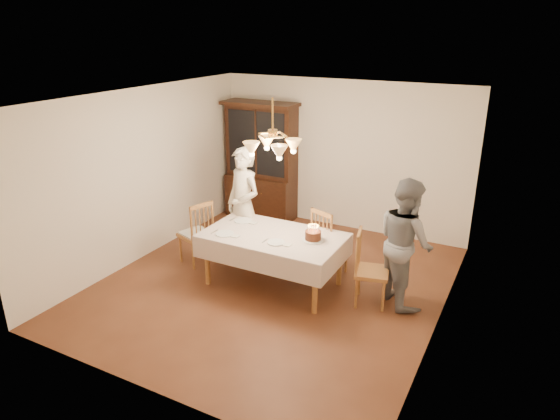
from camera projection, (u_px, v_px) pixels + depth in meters
The scene contains 14 objects.
ground at pixel (273, 284), 7.05m from camera, with size 5.00×5.00×0.00m, color #542918.
room_shell at pixel (273, 177), 6.50m from camera, with size 5.00×5.00×5.00m.
dining_table at pixel (273, 240), 6.81m from camera, with size 1.90×1.10×0.76m.
china_hutch at pixel (261, 163), 9.20m from camera, with size 1.38×0.54×2.16m.
chair_far_side at pixel (329, 244), 7.25m from camera, with size 0.56×0.55×1.00m.
chair_left_end at pixel (196, 235), 7.55m from camera, with size 0.54×0.55×1.00m.
chair_right_end at pixel (371, 272), 6.43m from camera, with size 0.51×0.52×1.00m.
elderly_woman at pixel (243, 206), 7.48m from camera, with size 0.65×0.43×1.79m, color silver.
adult_in_grey at pixel (405, 242), 6.35m from camera, with size 0.82×0.64×1.69m, color slate.
birthday_cake at pixel (313, 236), 6.59m from camera, with size 0.30×0.30×0.21m.
place_setting_near_left at pixel (226, 234), 6.79m from camera, with size 0.40×0.25×0.02m.
place_setting_near_right at pixel (277, 243), 6.52m from camera, with size 0.38×0.23×0.02m.
place_setting_far_left at pixel (244, 221), 7.24m from camera, with size 0.41×0.26×0.02m.
chandelier at pixel (273, 147), 6.36m from camera, with size 0.62×0.62×0.73m.
Camera 1 is at (2.99, -5.48, 3.44)m, focal length 32.00 mm.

